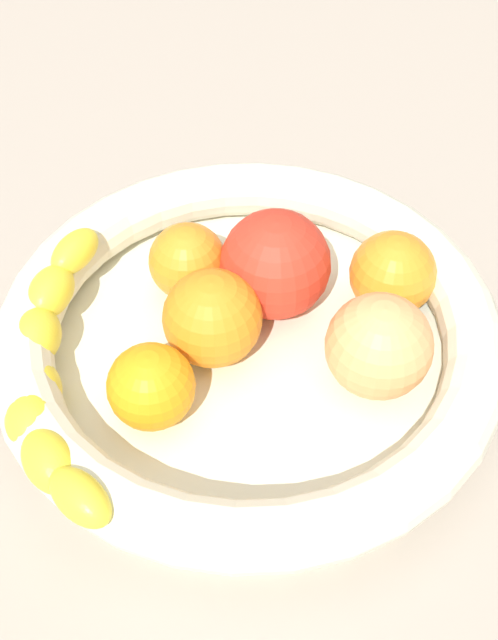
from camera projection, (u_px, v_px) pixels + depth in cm
name	position (u px, v px, depth cm)	size (l,w,h in cm)	color
kitchen_counter	(249.00, 378.00, 54.91)	(120.00, 120.00, 3.00)	#A5998C
fruit_bowl	(249.00, 338.00, 51.69)	(32.41, 32.41, 5.43)	silver
banana_draped_left	(45.00, 374.00, 47.93)	(9.28, 22.98, 4.94)	yellow
orange_front	(212.00, 318.00, 50.29)	(6.34, 6.34, 6.34)	orange
orange_mid_left	(151.00, 387.00, 47.37)	(5.31, 5.31, 5.31)	orange
orange_mid_right	(188.00, 261.00, 54.41)	(5.33, 5.33, 5.33)	orange
orange_rear	(393.00, 274.00, 53.28)	(5.80, 5.80, 5.80)	orange
tomato_red	(275.00, 264.00, 52.76)	(7.37, 7.37, 7.37)	red
peach_blush	(379.00, 346.00, 48.59)	(6.62, 6.62, 6.62)	#F9A664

